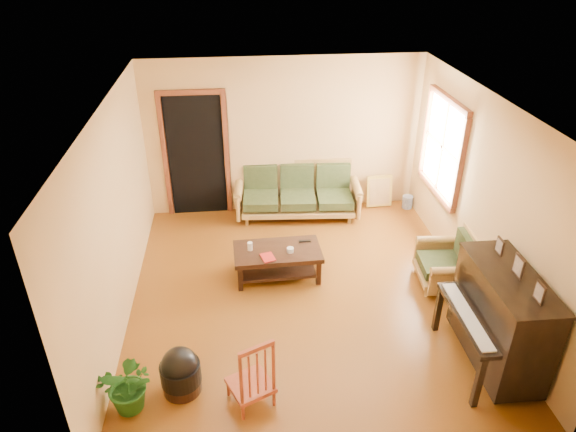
{
  "coord_description": "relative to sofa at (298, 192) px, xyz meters",
  "views": [
    {
      "loc": [
        -0.81,
        -5.43,
        4.27
      ],
      "look_at": [
        -0.19,
        0.2,
        1.1
      ],
      "focal_mm": 32.0,
      "sensor_mm": 36.0,
      "label": 1
    }
  ],
  "objects": [
    {
      "name": "floor",
      "position": [
        -0.19,
        -2.16,
        -0.44
      ],
      "size": [
        5.0,
        5.0,
        0.0
      ],
      "primitive_type": "plane",
      "color": "#592E0B",
      "rests_on": "ground"
    },
    {
      "name": "doorway",
      "position": [
        -1.64,
        0.32,
        0.59
      ],
      "size": [
        1.08,
        0.16,
        2.05
      ],
      "primitive_type": "cube",
      "color": "black",
      "rests_on": "floor"
    },
    {
      "name": "window",
      "position": [
        2.02,
        -0.86,
        1.06
      ],
      "size": [
        0.12,
        1.36,
        1.46
      ],
      "primitive_type": "cube",
      "color": "white",
      "rests_on": "right_wall"
    },
    {
      "name": "sofa",
      "position": [
        0.0,
        0.0,
        0.0
      ],
      "size": [
        2.11,
        1.01,
        0.88
      ],
      "primitive_type": "cube",
      "rotation": [
        0.0,
        0.0,
        -0.08
      ],
      "color": "olive",
      "rests_on": "floor"
    },
    {
      "name": "coffee_table",
      "position": [
        -0.5,
        -1.7,
        -0.22
      ],
      "size": [
        1.21,
        0.68,
        0.43
      ],
      "primitive_type": "cube",
      "rotation": [
        0.0,
        0.0,
        0.02
      ],
      "color": "black",
      "rests_on": "floor"
    },
    {
      "name": "armchair",
      "position": [
        1.72,
        -2.13,
        -0.04
      ],
      "size": [
        0.82,
        0.85,
        0.79
      ],
      "primitive_type": "cube",
      "rotation": [
        0.0,
        0.0,
        -0.08
      ],
      "color": "olive",
      "rests_on": "floor"
    },
    {
      "name": "piano",
      "position": [
        1.74,
        -3.6,
        0.15
      ],
      "size": [
        0.81,
        1.36,
        1.19
      ],
      "primitive_type": "cube",
      "rotation": [
        0.0,
        0.0,
        -0.02
      ],
      "color": "black",
      "rests_on": "floor"
    },
    {
      "name": "footstool",
      "position": [
        -1.69,
        -3.64,
        -0.24
      ],
      "size": [
        0.44,
        0.44,
        0.4
      ],
      "primitive_type": "cylinder",
      "rotation": [
        0.0,
        0.0,
        0.04
      ],
      "color": "black",
      "rests_on": "floor"
    },
    {
      "name": "red_chair",
      "position": [
        -0.97,
        -3.86,
        -0.0
      ],
      "size": [
        0.56,
        0.58,
        0.88
      ],
      "primitive_type": "cube",
      "rotation": [
        0.0,
        0.0,
        0.42
      ],
      "color": "maroon",
      "rests_on": "floor"
    },
    {
      "name": "leaning_frame",
      "position": [
        1.45,
        0.18,
        -0.14
      ],
      "size": [
        0.45,
        0.12,
        0.59
      ],
      "primitive_type": "cube",
      "rotation": [
        0.0,
        0.0,
        0.05
      ],
      "color": "gold",
      "rests_on": "floor"
    },
    {
      "name": "ceramic_crock",
      "position": [
        1.95,
        0.07,
        -0.33
      ],
      "size": [
        0.22,
        0.22,
        0.22
      ],
      "primitive_type": "cylinder",
      "rotation": [
        0.0,
        0.0,
        0.29
      ],
      "color": "#35549F",
      "rests_on": "floor"
    },
    {
      "name": "potted_plant",
      "position": [
        -2.17,
        -3.82,
        -0.12
      ],
      "size": [
        0.69,
        0.64,
        0.63
      ],
      "primitive_type": "imported",
      "rotation": [
        0.0,
        0.0,
        -0.31
      ],
      "color": "#205919",
      "rests_on": "floor"
    },
    {
      "name": "book",
      "position": [
        -0.72,
        -1.92,
        0.01
      ],
      "size": [
        0.22,
        0.26,
        0.02
      ],
      "primitive_type": "imported",
      "rotation": [
        0.0,
        0.0,
        0.26
      ],
      "color": "maroon",
      "rests_on": "coffee_table"
    },
    {
      "name": "candle",
      "position": [
        -0.87,
        -1.67,
        0.05
      ],
      "size": [
        0.07,
        0.07,
        0.12
      ],
      "primitive_type": "cylinder",
      "rotation": [
        0.0,
        0.0,
        0.03
      ],
      "color": "white",
      "rests_on": "coffee_table"
    },
    {
      "name": "glass_jar",
      "position": [
        -0.33,
        -1.78,
        0.03
      ],
      "size": [
        0.11,
        0.11,
        0.06
      ],
      "primitive_type": "cylinder",
      "rotation": [
        0.0,
        0.0,
        0.26
      ],
      "color": "white",
      "rests_on": "coffee_table"
    },
    {
      "name": "remote",
      "position": [
        -0.09,
        -1.54,
        0.0
      ],
      "size": [
        0.16,
        0.04,
        0.02
      ],
      "primitive_type": "cube",
      "rotation": [
        0.0,
        0.0,
        -0.0
      ],
      "color": "black",
      "rests_on": "coffee_table"
    }
  ]
}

